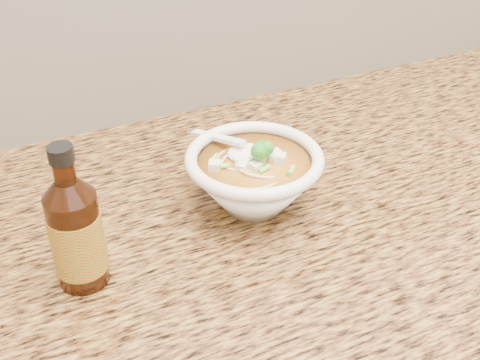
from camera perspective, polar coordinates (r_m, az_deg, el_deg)
name	(u,v)px	position (r m, az deg, el deg)	size (l,w,h in m)	color
counter_slab	(367,193)	(0.87, 11.97, -1.22)	(4.00, 0.68, 0.04)	olive
soup_bowl	(254,179)	(0.77, 1.35, 0.13)	(0.18, 0.19, 0.10)	white
hot_sauce_bottle	(76,234)	(0.67, -15.25, -4.95)	(0.08, 0.08, 0.17)	#381607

